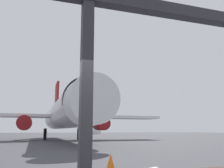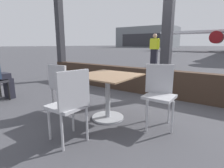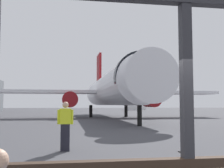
# 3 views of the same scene
# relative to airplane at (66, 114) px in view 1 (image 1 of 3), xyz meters

# --- Properties ---
(ground_plane) EXTENTS (220.00, 220.00, 0.00)m
(ground_plane) POSITION_rel_airplane_xyz_m (-3.28, 10.86, -3.57)
(ground_plane) COLOR #424247
(window_frame) EXTENTS (7.33, 0.24, 3.85)m
(window_frame) POSITION_rel_airplane_xyz_m (-3.28, -29.14, -2.19)
(window_frame) COLOR #38281E
(window_frame) RESTS_ON ground
(airplane) EXTENTS (28.69, 33.64, 10.57)m
(airplane) POSITION_rel_airplane_xyz_m (0.00, 0.00, 0.00)
(airplane) COLOR silver
(airplane) RESTS_ON ground
(traffic_cone) EXTENTS (0.36, 0.36, 0.57)m
(traffic_cone) POSITION_rel_airplane_xyz_m (-1.54, -25.03, -3.31)
(traffic_cone) COLOR orange
(traffic_cone) RESTS_ON ground
(fuel_storage_tank) EXTENTS (6.78, 6.78, 4.73)m
(fuel_storage_tank) POSITION_rel_airplane_xyz_m (16.86, 55.34, -1.21)
(fuel_storage_tank) COLOR white
(fuel_storage_tank) RESTS_ON ground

